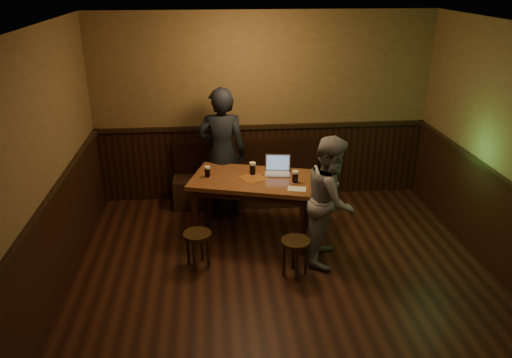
{
  "coord_description": "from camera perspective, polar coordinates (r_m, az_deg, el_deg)",
  "views": [
    {
      "loc": [
        -0.78,
        -4.2,
        3.3
      ],
      "look_at": [
        -0.24,
        1.58,
        0.86
      ],
      "focal_mm": 35.0,
      "sensor_mm": 36.0,
      "label": 1
    }
  ],
  "objects": [
    {
      "name": "pint_mid",
      "position": [
        6.48,
        -0.39,
        1.22
      ],
      "size": [
        0.11,
        0.11,
        0.17
      ],
      "color": "#A2131A",
      "rests_on": "pub_table"
    },
    {
      "name": "bench",
      "position": [
        7.58,
        -1.03,
        -0.45
      ],
      "size": [
        2.2,
        0.5,
        0.95
      ],
      "color": "black",
      "rests_on": "ground"
    },
    {
      "name": "person_suit",
      "position": [
        6.97,
        -3.91,
        2.92
      ],
      "size": [
        0.72,
        0.5,
        1.88
      ],
      "primitive_type": "imported",
      "rotation": [
        0.0,
        0.0,
        3.07
      ],
      "color": "black",
      "rests_on": "ground"
    },
    {
      "name": "stool_right",
      "position": [
        5.78,
        4.53,
        -7.78
      ],
      "size": [
        0.34,
        0.34,
        0.46
      ],
      "rotation": [
        0.0,
        0.0,
        -0.01
      ],
      "color": "black",
      "rests_on": "ground"
    },
    {
      "name": "stool_left",
      "position": [
        5.97,
        -6.71,
        -6.91
      ],
      "size": [
        0.43,
        0.43,
        0.45
      ],
      "rotation": [
        0.0,
        0.0,
        -0.36
      ],
      "color": "black",
      "rests_on": "ground"
    },
    {
      "name": "person_grey",
      "position": [
        5.98,
        8.55,
        -2.36
      ],
      "size": [
        0.82,
        0.92,
        1.57
      ],
      "primitive_type": "imported",
      "rotation": [
        0.0,
        0.0,
        1.23
      ],
      "color": "gray",
      "rests_on": "ground"
    },
    {
      "name": "pub_table",
      "position": [
        6.44,
        -0.33,
        -0.78
      ],
      "size": [
        1.74,
        1.29,
        0.84
      ],
      "rotation": [
        0.0,
        0.0,
        -0.29
      ],
      "color": "#582719",
      "rests_on": "ground"
    },
    {
      "name": "room",
      "position": [
        4.95,
        4.22,
        -2.37
      ],
      "size": [
        5.04,
        6.04,
        2.84
      ],
      "color": "black",
      "rests_on": "ground"
    },
    {
      "name": "menu",
      "position": [
        6.1,
        4.69,
        -1.13
      ],
      "size": [
        0.25,
        0.2,
        0.0
      ],
      "primitive_type": "cube",
      "rotation": [
        0.0,
        0.0,
        -0.23
      ],
      "color": "silver",
      "rests_on": "pub_table"
    },
    {
      "name": "pint_right",
      "position": [
        6.24,
        4.5,
        0.25
      ],
      "size": [
        0.1,
        0.1,
        0.16
      ],
      "color": "#A2131A",
      "rests_on": "pub_table"
    },
    {
      "name": "laptop",
      "position": [
        6.54,
        2.49,
        1.18
      ],
      "size": [
        0.36,
        0.31,
        0.23
      ],
      "rotation": [
        0.0,
        0.0,
        -0.15
      ],
      "color": "silver",
      "rests_on": "pub_table"
    },
    {
      "name": "pint_left",
      "position": [
        6.43,
        -5.57,
        0.82
      ],
      "size": [
        0.1,
        0.1,
        0.15
      ],
      "color": "#A2131A",
      "rests_on": "pub_table"
    }
  ]
}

